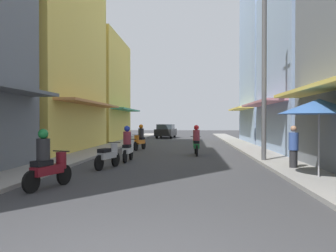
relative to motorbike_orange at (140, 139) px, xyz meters
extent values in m
plane|color=#38383A|center=(2.27, 0.30, -0.70)|extent=(94.70, 94.70, 0.00)
cube|color=#9E9991|center=(-2.28, 0.30, -0.64)|extent=(1.65, 51.04, 0.12)
cube|color=gray|center=(6.82, 0.30, -0.64)|extent=(1.65, 51.04, 0.12)
cube|color=#EFD159|center=(-6.10, -1.22, 7.06)|extent=(6.00, 10.57, 15.53)
cube|color=#D88C4C|center=(-2.60, -1.22, 2.10)|extent=(1.10, 9.51, 0.12)
cube|color=#EFD159|center=(-6.10, 9.62, 3.88)|extent=(6.00, 9.46, 9.18)
cube|color=#4CB28C|center=(-2.60, 9.62, 2.10)|extent=(1.10, 8.52, 0.12)
cube|color=#8CA5CC|center=(10.65, -1.01, 4.30)|extent=(6.00, 8.69, 10.01)
cube|color=#B7727F|center=(7.15, -1.01, 2.10)|extent=(1.10, 7.82, 0.12)
cube|color=#8CA5CC|center=(10.65, 7.88, 6.11)|extent=(6.00, 8.06, 13.63)
cube|color=#EFD159|center=(7.15, 7.88, 2.10)|extent=(1.10, 7.25, 0.12)
cylinder|color=black|center=(-0.16, -0.63, -0.42)|extent=(0.21, 0.56, 0.56)
cylinder|color=black|center=(0.14, 0.58, -0.42)|extent=(0.21, 0.56, 0.56)
cube|color=orange|center=(0.01, 0.02, -0.20)|extent=(0.51, 1.04, 0.24)
cube|color=black|center=(0.05, 0.22, 0.00)|extent=(0.41, 0.61, 0.14)
cylinder|color=orange|center=(-0.13, -0.51, 0.00)|extent=(0.28, 0.28, 0.45)
cylinder|color=black|center=(-0.13, -0.51, 0.25)|extent=(0.54, 0.16, 0.03)
cylinder|color=#262628|center=(0.04, 0.17, 0.35)|extent=(0.34, 0.34, 0.55)
sphere|color=orange|center=(0.04, 0.17, 0.75)|extent=(0.26, 0.26, 0.26)
cylinder|color=black|center=(0.20, -7.92, -0.42)|extent=(0.23, 0.56, 0.56)
cylinder|color=black|center=(-0.14, -9.13, -0.42)|extent=(0.23, 0.56, 0.56)
cube|color=#B2B2B7|center=(0.02, -8.57, -0.20)|extent=(0.54, 1.04, 0.24)
cube|color=black|center=(-0.03, -8.77, 0.00)|extent=(0.42, 0.61, 0.14)
cylinder|color=#B2B2B7|center=(0.17, -8.04, 0.00)|extent=(0.28, 0.28, 0.45)
cylinder|color=black|center=(0.17, -8.04, 0.25)|extent=(0.54, 0.18, 0.03)
cylinder|color=black|center=(3.38, -2.45, -0.42)|extent=(0.10, 0.56, 0.56)
cylinder|color=black|center=(3.44, -3.70, -0.42)|extent=(0.10, 0.56, 0.56)
cube|color=#197233|center=(3.41, -3.12, -0.20)|extent=(0.32, 1.01, 0.24)
cube|color=black|center=(3.42, -3.32, 0.00)|extent=(0.30, 0.57, 0.14)
cylinder|color=#197233|center=(3.39, -2.57, 0.00)|extent=(0.28, 0.28, 0.45)
cylinder|color=black|center=(3.39, -2.57, 0.25)|extent=(0.55, 0.05, 0.03)
cylinder|color=#99333F|center=(3.42, -3.27, 0.35)|extent=(0.34, 0.34, 0.55)
sphere|color=red|center=(3.42, -3.27, 0.75)|extent=(0.26, 0.26, 0.26)
cylinder|color=black|center=(-0.38, -11.91, -0.42)|extent=(0.25, 0.56, 0.56)
cylinder|color=black|center=(-0.78, -13.10, -0.42)|extent=(0.25, 0.56, 0.56)
cube|color=maroon|center=(-0.60, -12.55, -0.20)|extent=(0.58, 1.04, 0.24)
cube|color=black|center=(-0.66, -12.74, 0.00)|extent=(0.44, 0.62, 0.14)
cylinder|color=maroon|center=(-0.42, -12.03, 0.00)|extent=(0.28, 0.28, 0.45)
cylinder|color=black|center=(-0.42, -12.03, 0.25)|extent=(0.53, 0.20, 0.03)
cylinder|color=#262628|center=(-0.64, -12.69, 0.35)|extent=(0.34, 0.34, 0.55)
sphere|color=#197233|center=(-0.64, -12.69, 0.75)|extent=(0.26, 0.26, 0.26)
cylinder|color=black|center=(0.40, -5.55, -0.42)|extent=(0.10, 0.56, 0.56)
cylinder|color=black|center=(0.36, -6.80, -0.42)|extent=(0.10, 0.56, 0.56)
cube|color=silver|center=(0.38, -6.22, -0.20)|extent=(0.31, 1.01, 0.24)
cube|color=black|center=(0.37, -6.42, 0.00)|extent=(0.30, 0.57, 0.14)
cylinder|color=silver|center=(0.40, -5.67, 0.00)|extent=(0.28, 0.28, 0.45)
cylinder|color=black|center=(0.40, -5.67, 0.25)|extent=(0.55, 0.05, 0.03)
cylinder|color=#99333F|center=(0.37, -6.37, 0.35)|extent=(0.34, 0.34, 0.55)
sphere|color=#1E38B7|center=(0.37, -6.37, 0.75)|extent=(0.26, 0.26, 0.26)
cube|color=black|center=(0.47, 15.71, -0.10)|extent=(2.15, 4.25, 0.70)
cube|color=#333D47|center=(0.45, 15.56, 0.45)|extent=(1.80, 2.25, 0.60)
cylinder|color=black|center=(-0.16, 17.02, -0.38)|extent=(0.24, 0.65, 0.64)
cylinder|color=black|center=(1.33, 16.88, -0.38)|extent=(0.24, 0.65, 0.64)
cylinder|color=black|center=(-0.40, 14.54, -0.38)|extent=(0.24, 0.65, 0.64)
cylinder|color=black|center=(1.09, 14.39, -0.38)|extent=(0.24, 0.65, 0.64)
cylinder|color=#262628|center=(6.80, -8.69, -0.33)|extent=(0.28, 0.28, 0.74)
cylinder|color=#334C8C|center=(6.80, -8.69, 0.35)|extent=(0.34, 0.34, 0.63)
sphere|color=#9E7256|center=(6.80, -8.69, 0.81)|extent=(0.22, 0.22, 0.22)
cylinder|color=#99999E|center=(6.95, -10.77, 0.43)|extent=(0.05, 0.05, 2.27)
cone|color=#335999|center=(6.95, -10.77, 1.51)|extent=(2.39, 2.39, 0.45)
cylinder|color=#4C4C4F|center=(6.25, -6.27, 3.25)|extent=(0.20, 0.20, 7.90)
camera|label=1|loc=(3.16, -21.50, 1.07)|focal=37.66mm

